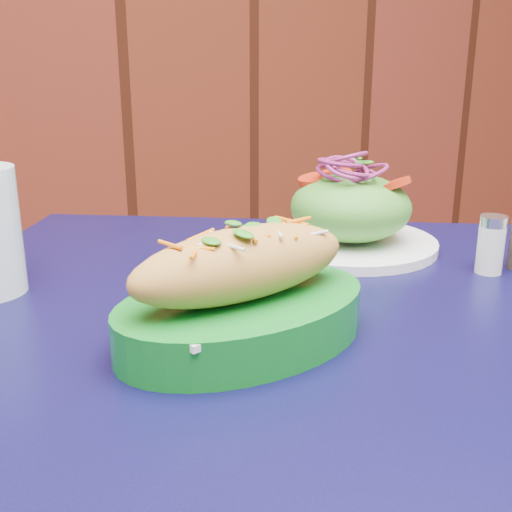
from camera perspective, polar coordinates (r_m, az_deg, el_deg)
name	(u,v)px	position (r m, az deg, el deg)	size (l,w,h in m)	color
cafe_table	(297,411)	(0.64, 3.65, -13.59)	(1.06, 1.06, 0.75)	black
banh_mi_basket	(242,294)	(0.56, -1.21, -3.43)	(0.27, 0.22, 0.11)	#0E701E
salad_plate	(350,213)	(0.83, 8.37, 3.78)	(0.23, 0.23, 0.12)	white
salt_shaker	(491,245)	(0.78, 20.15, 0.96)	(0.03, 0.03, 0.07)	white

